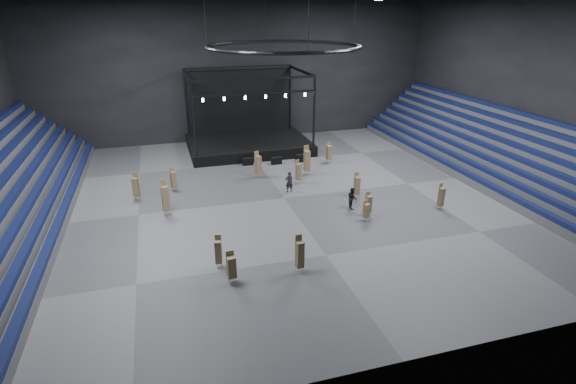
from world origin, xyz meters
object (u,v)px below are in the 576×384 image
object	(u,v)px
flight_case_right	(302,158)
chair_stack_7	(258,164)
stage	(247,136)
chair_stack_6	(165,198)
flight_case_mid	(276,161)
chair_stack_11	(357,185)
chair_stack_9	(173,179)
chair_stack_13	(300,254)
man_center	(289,182)
chair_stack_3	(307,160)
chair_stack_1	(136,186)
chair_stack_10	(366,210)
chair_stack_0	(298,171)
chair_stack_4	(231,267)
flight_case_left	(248,162)
chair_stack_5	(329,152)
chair_stack_8	(218,251)
chair_stack_12	(368,204)
chair_stack_2	(441,196)
crew_member	(352,198)

from	to	relation	value
flight_case_right	chair_stack_7	world-z (taller)	chair_stack_7
stage	chair_stack_6	distance (m)	19.76
flight_case_mid	chair_stack_11	size ratio (longest dim) A/B	0.47
chair_stack_9	chair_stack_13	bearing A→B (deg)	-84.03
chair_stack_9	stage	bearing A→B (deg)	34.42
chair_stack_7	man_center	distance (m)	4.95
flight_case_right	chair_stack_3	distance (m)	4.46
chair_stack_1	flight_case_right	bearing A→B (deg)	39.42
chair_stack_10	man_center	xyz separation A→B (m)	(-4.11, 7.66, 0.03)
chair_stack_7	chair_stack_1	bearing A→B (deg)	169.97
flight_case_right	chair_stack_0	size ratio (longest dim) A/B	0.52
stage	chair_stack_4	world-z (taller)	stage
chair_stack_6	chair_stack_4	bearing A→B (deg)	-80.95
flight_case_left	chair_stack_5	xyz separation A→B (m)	(8.64, -1.98, 0.88)
chair_stack_5	chair_stack_7	bearing A→B (deg)	-174.72
chair_stack_10	chair_stack_8	bearing A→B (deg)	176.95
stage	chair_stack_8	bearing A→B (deg)	-105.52
chair_stack_5	chair_stack_9	size ratio (longest dim) A/B	1.06
chair_stack_10	flight_case_right	bearing A→B (deg)	71.46
flight_case_right	chair_stack_8	world-z (taller)	chair_stack_8
flight_case_right	man_center	xyz separation A→B (m)	(-3.84, -8.11, 0.57)
flight_case_right	chair_stack_13	world-z (taller)	chair_stack_13
chair_stack_12	chair_stack_7	bearing A→B (deg)	108.35
flight_case_mid	chair_stack_4	bearing A→B (deg)	-111.88
flight_case_left	chair_stack_6	world-z (taller)	chair_stack_6
chair_stack_0	chair_stack_8	world-z (taller)	chair_stack_0
chair_stack_9	chair_stack_6	bearing A→B (deg)	-116.23
chair_stack_6	chair_stack_13	distance (m)	13.77
stage	chair_stack_0	size ratio (longest dim) A/B	5.89
chair_stack_2	chair_stack_8	bearing A→B (deg)	173.86
chair_stack_6	chair_stack_10	world-z (taller)	chair_stack_6
chair_stack_5	chair_stack_9	xyz separation A→B (m)	(-16.73, -3.42, -0.09)
chair_stack_5	chair_stack_10	size ratio (longest dim) A/B	1.35
chair_stack_0	chair_stack_13	xyz separation A→B (m)	(-4.74, -15.15, 0.12)
chair_stack_9	chair_stack_12	distance (m)	18.02
chair_stack_6	chair_stack_7	xyz separation A→B (m)	(9.20, 6.53, -0.16)
flight_case_right	chair_stack_0	bearing A→B (deg)	-110.63
chair_stack_4	chair_stack_9	world-z (taller)	chair_stack_9
chair_stack_4	chair_stack_6	world-z (taller)	chair_stack_6
chair_stack_11	crew_member	distance (m)	2.34
chair_stack_3	chair_stack_6	xyz separation A→B (m)	(-14.11, -5.85, -0.01)
flight_case_left	flight_case_right	world-z (taller)	flight_case_right
chair_stack_13	chair_stack_2	bearing A→B (deg)	14.08
chair_stack_13	crew_member	world-z (taller)	chair_stack_13
flight_case_right	chair_stack_11	bearing A→B (deg)	-82.18
chair_stack_13	man_center	world-z (taller)	chair_stack_13
chair_stack_0	chair_stack_4	bearing A→B (deg)	-145.45
chair_stack_8	chair_stack_12	world-z (taller)	chair_stack_8
chair_stack_1	chair_stack_11	size ratio (longest dim) A/B	1.05
chair_stack_2	chair_stack_4	xyz separation A→B (m)	(-18.76, -5.92, -0.03)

